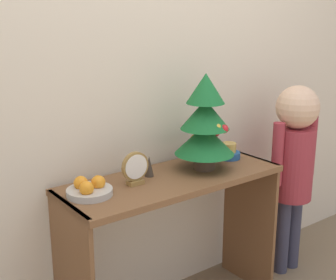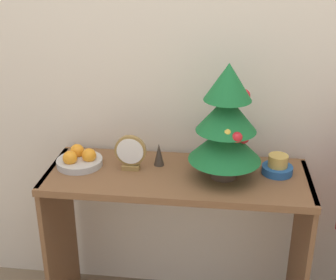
% 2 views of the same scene
% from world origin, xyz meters
% --- Properties ---
extents(back_wall, '(7.00, 0.05, 2.50)m').
position_xyz_m(back_wall, '(0.00, 0.46, 1.25)').
color(back_wall, beige).
rests_on(back_wall, ground_plane).
extents(console_table, '(1.10, 0.42, 0.76)m').
position_xyz_m(console_table, '(0.00, 0.21, 0.58)').
color(console_table, brown).
rests_on(console_table, ground_plane).
extents(mini_tree, '(0.30, 0.30, 0.48)m').
position_xyz_m(mini_tree, '(0.19, 0.20, 1.00)').
color(mini_tree, '#4C3828').
rests_on(mini_tree, console_table).
extents(fruit_bowl, '(0.20, 0.20, 0.08)m').
position_xyz_m(fruit_bowl, '(-0.43, 0.24, 0.79)').
color(fruit_bowl, '#B7B2A8').
rests_on(fruit_bowl, console_table).
extents(singing_bowl, '(0.13, 0.13, 0.08)m').
position_xyz_m(singing_bowl, '(0.41, 0.26, 0.79)').
color(singing_bowl, '#235189').
rests_on(singing_bowl, console_table).
extents(desk_clock, '(0.13, 0.04, 0.15)m').
position_xyz_m(desk_clock, '(-0.20, 0.23, 0.84)').
color(desk_clock, olive).
rests_on(desk_clock, console_table).
extents(figurine, '(0.04, 0.04, 0.10)m').
position_xyz_m(figurine, '(-0.09, 0.28, 0.81)').
color(figurine, '#382D23').
rests_on(figurine, console_table).
extents(child_figure, '(0.36, 0.24, 1.13)m').
position_xyz_m(child_figure, '(0.83, 0.15, 0.73)').
color(child_figure, '#38384C').
rests_on(child_figure, ground_plane).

